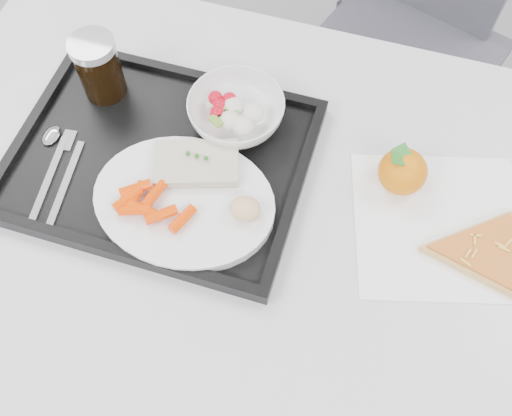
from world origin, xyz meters
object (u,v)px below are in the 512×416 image
dinner_plate (184,202)px  tangerine (403,171)px  chair (412,11)px  salad_bowl (236,112)px  table (270,236)px  cola_glass (99,67)px  pizza_slice (485,253)px  tray (160,160)px

dinner_plate → tangerine: tangerine is taller
chair → salad_bowl: bearing=-111.9°
chair → tangerine: bearing=-87.1°
salad_bowl → chair: bearing=68.1°
salad_bowl → table: bearing=-55.1°
salad_bowl → cola_glass: cola_glass is taller
chair → dinner_plate: 0.84m
pizza_slice → salad_bowl: bearing=164.3°
chair → table: bearing=-100.7°
table → salad_bowl: (-0.10, 0.14, 0.11)m
table → cola_glass: size_ratio=11.11×
chair → dinner_plate: (-0.26, -0.76, 0.24)m
tray → pizza_slice: size_ratio=2.00×
chair → tangerine: (0.03, -0.62, 0.25)m
tangerine → chair: bearing=92.9°
chair → dinner_plate: bearing=-109.1°
dinner_plate → tray: bearing=134.9°
tray → pizza_slice: (0.50, -0.01, 0.00)m
dinner_plate → tangerine: size_ratio=2.84×
table → tangerine: size_ratio=12.61×
chair → pizza_slice: 0.76m
tray → dinner_plate: (0.07, -0.07, 0.02)m
chair → tray: chair is taller
chair → tangerine: chair is taller
dinner_plate → salad_bowl: bearing=81.2°
dinner_plate → cola_glass: 0.26m
dinner_plate → cola_glass: bearing=140.4°
cola_glass → tangerine: cola_glass is taller
tray → tangerine: (0.36, 0.07, 0.03)m
salad_bowl → dinner_plate: bearing=-98.8°
salad_bowl → tangerine: (0.27, -0.03, -0.00)m
table → pizza_slice: bearing=5.2°
tangerine → salad_bowl: bearing=173.5°
dinner_plate → pizza_slice: bearing=7.0°
tangerine → pizza_slice: tangerine is taller
dinner_plate → salad_bowl: size_ratio=1.78×
salad_bowl → cola_glass: size_ratio=1.41×
tray → tangerine: 0.37m
salad_bowl → pizza_slice: size_ratio=0.68×
table → pizza_slice: (0.31, 0.03, 0.08)m
salad_bowl → pizza_slice: bearing=-15.7°
dinner_plate → table: bearing=11.6°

